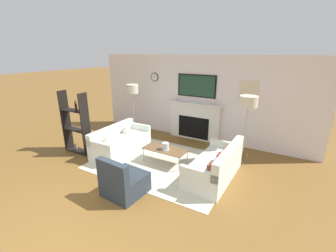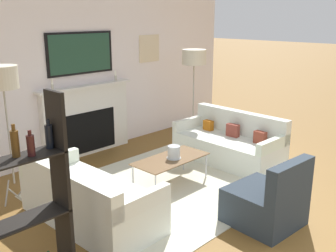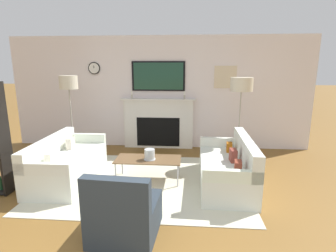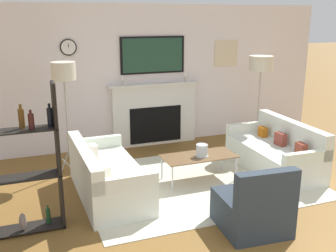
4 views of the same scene
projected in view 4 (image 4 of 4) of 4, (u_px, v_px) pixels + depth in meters
name	position (u px, v px, depth m)	size (l,w,h in m)	color
fireplace_wall	(153.00, 83.00, 7.67)	(7.32, 0.28, 2.70)	white
area_rug	(197.00, 181.00, 6.08)	(3.44, 2.58, 0.01)	beige
couch_left	(106.00, 177.00, 5.52)	(0.86, 1.82, 0.75)	white
couch_right	(276.00, 153.00, 6.49)	(0.87, 1.81, 0.81)	white
armchair	(253.00, 209.00, 4.62)	(0.80, 0.82, 0.85)	#2B3640
coffee_table	(199.00, 157.00, 6.04)	(1.14, 0.53, 0.40)	brown
hurricane_candle	(202.00, 151.00, 5.99)	(0.21, 0.21, 0.19)	silver
floor_lamp_left	(64.00, 73.00, 6.04)	(0.37, 0.37, 1.80)	#9E998E
floor_lamp_right	(261.00, 64.00, 7.26)	(0.44, 0.44, 1.77)	#9E998E
shelf_unit	(22.00, 165.00, 4.47)	(0.86, 0.28, 1.76)	black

